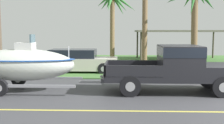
{
  "coord_description": "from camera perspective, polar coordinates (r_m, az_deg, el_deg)",
  "views": [
    {
      "loc": [
        -3.62,
        -10.36,
        2.46
      ],
      "look_at": [
        -4.11,
        2.52,
        1.05
      ],
      "focal_mm": 45.57,
      "sensor_mm": 36.0,
      "label": 1
    }
  ],
  "objects": [
    {
      "name": "palm_tree_near_right",
      "position": [
        16.48,
        16.2,
        11.03
      ],
      "size": [
        2.82,
        2.88,
        5.15
      ],
      "color": "brown",
      "rests_on": "ground"
    },
    {
      "name": "boat_on_trailer",
      "position": [
        12.23,
        -17.94,
        -0.46
      ],
      "size": [
        5.81,
        2.21,
        2.32
      ],
      "color": "gray",
      "rests_on": "ground"
    },
    {
      "name": "pickup_truck_towing",
      "position": [
        11.71,
        13.16,
        -0.87
      ],
      "size": [
        5.45,
        2.08,
        1.88
      ],
      "color": "black",
      "rests_on": "ground"
    },
    {
      "name": "parked_sedan_near",
      "position": [
        17.04,
        -7.19,
        0.18
      ],
      "size": [
        4.76,
        1.85,
        1.38
      ],
      "color": "beige",
      "rests_on": "ground"
    },
    {
      "name": "ground",
      "position": [
        19.25,
        13.01,
        -1.29
      ],
      "size": [
        36.0,
        22.0,
        0.11
      ],
      "color": "#424247"
    },
    {
      "name": "carport_awning",
      "position": [
        23.47,
        13.74,
        5.96
      ],
      "size": [
        7.23,
        5.68,
        2.52
      ],
      "color": "#4C4238",
      "rests_on": "ground"
    },
    {
      "name": "palm_tree_near_left",
      "position": [
        21.62,
        0.27,
        10.72
      ],
      "size": [
        3.16,
        3.55,
        5.53
      ],
      "color": "brown",
      "rests_on": "ground"
    }
  ]
}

